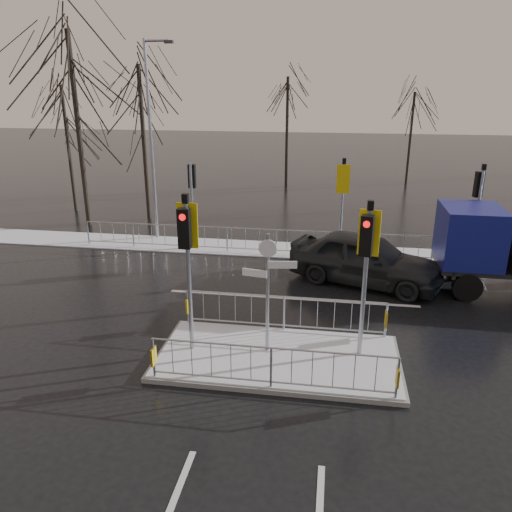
# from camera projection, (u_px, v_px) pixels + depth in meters

# --- Properties ---
(ground) EXTENTS (120.00, 120.00, 0.00)m
(ground) POSITION_uv_depth(u_px,v_px,m) (278.00, 360.00, 12.45)
(ground) COLOR black
(ground) RESTS_ON ground
(snow_verge) EXTENTS (30.00, 2.00, 0.04)m
(snow_verge) POSITION_uv_depth(u_px,v_px,m) (302.00, 251.00, 20.46)
(snow_verge) COLOR silver
(snow_verge) RESTS_ON ground
(lane_markings) EXTENTS (8.00, 11.38, 0.01)m
(lane_markings) POSITION_uv_depth(u_px,v_px,m) (276.00, 367.00, 12.14)
(lane_markings) COLOR silver
(lane_markings) RESTS_ON ground
(traffic_island) EXTENTS (6.00, 3.04, 4.15)m
(traffic_island) POSITION_uv_depth(u_px,v_px,m) (278.00, 346.00, 12.33)
(traffic_island) COLOR slate
(traffic_island) RESTS_ON ground
(far_kerb_fixtures) EXTENTS (18.00, 0.65, 3.83)m
(far_kerb_fixtures) POSITION_uv_depth(u_px,v_px,m) (309.00, 231.00, 19.62)
(far_kerb_fixtures) COLOR #9399A1
(far_kerb_fixtures) RESTS_ON ground
(car_far_lane) EXTENTS (5.55, 3.67, 1.76)m
(car_far_lane) POSITION_uv_depth(u_px,v_px,m) (365.00, 259.00, 16.97)
(car_far_lane) COLOR black
(car_far_lane) RESTS_ON ground
(flatbed_truck) EXTENTS (6.10, 2.28, 2.81)m
(flatbed_truck) POSITION_uv_depth(u_px,v_px,m) (496.00, 248.00, 16.10)
(flatbed_truck) COLOR black
(flatbed_truck) RESTS_ON ground
(tree_near_a) EXTENTS (4.75, 4.75, 8.97)m
(tree_near_a) POSITION_uv_depth(u_px,v_px,m) (74.00, 93.00, 22.23)
(tree_near_a) COLOR black
(tree_near_a) RESTS_ON ground
(tree_near_b) EXTENTS (4.00, 4.00, 7.55)m
(tree_near_b) POSITION_uv_depth(u_px,v_px,m) (142.00, 114.00, 23.58)
(tree_near_b) COLOR black
(tree_near_b) RESTS_ON ground
(tree_near_c) EXTENTS (3.50, 3.50, 6.61)m
(tree_near_c) POSITION_uv_depth(u_px,v_px,m) (66.00, 125.00, 25.39)
(tree_near_c) COLOR black
(tree_near_c) RESTS_ON ground
(tree_far_a) EXTENTS (3.75, 3.75, 7.08)m
(tree_far_a) POSITION_uv_depth(u_px,v_px,m) (287.00, 111.00, 31.67)
(tree_far_a) COLOR black
(tree_far_a) RESTS_ON ground
(tree_far_b) EXTENTS (3.25, 3.25, 6.14)m
(tree_far_b) POSITION_uv_depth(u_px,v_px,m) (412.00, 121.00, 32.57)
(tree_far_b) COLOR black
(tree_far_b) RESTS_ON ground
(street_lamp_left) EXTENTS (1.25, 0.18, 8.20)m
(street_lamp_left) POSITION_uv_depth(u_px,v_px,m) (152.00, 135.00, 20.77)
(street_lamp_left) COLOR #9399A1
(street_lamp_left) RESTS_ON ground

